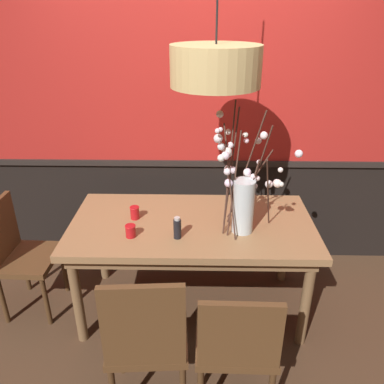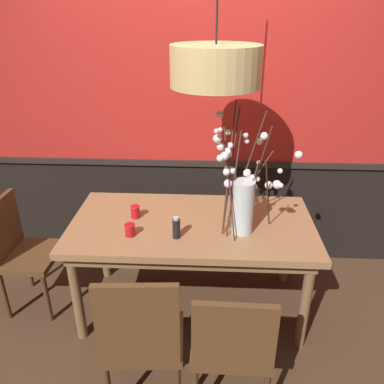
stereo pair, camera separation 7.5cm
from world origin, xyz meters
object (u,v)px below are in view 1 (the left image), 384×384
object	(u,v)px
chair_head_west_end	(19,251)
candle_holder_nearer_center	(131,231)
chair_near_side_right	(237,343)
chair_near_side_left	(146,338)
candle_holder_nearer_edge	(135,213)
dining_table	(192,232)
chair_far_side_right	(217,200)
vase_with_blossoms	(243,196)
pendant_lamp	(216,66)
condiment_bottle	(177,228)

from	to	relation	value
chair_head_west_end	candle_holder_nearer_center	size ratio (longest dim) A/B	10.61
chair_near_side_right	chair_head_west_end	world-z (taller)	chair_head_west_end
chair_near_side_left	candle_holder_nearer_center	world-z (taller)	chair_near_side_left
chair_near_side_left	candle_holder_nearer_edge	xyz separation A→B (m)	(-0.18, 0.89, 0.28)
dining_table	chair_far_side_right	size ratio (longest dim) A/B	1.88
chair_far_side_right	vase_with_blossoms	distance (m)	1.09
vase_with_blossoms	pendant_lamp	xyz separation A→B (m)	(-0.20, 0.09, 0.80)
chair_far_side_right	condiment_bottle	world-z (taller)	condiment_bottle
condiment_bottle	chair_far_side_right	bearing A→B (deg)	73.83
dining_table	condiment_bottle	world-z (taller)	condiment_bottle
chair_near_side_left	vase_with_blossoms	xyz separation A→B (m)	(0.56, 0.75, 0.49)
dining_table	chair_near_side_right	xyz separation A→B (m)	(0.26, -0.84, -0.17)
chair_near_side_right	chair_far_side_right	xyz separation A→B (m)	(-0.04, 1.70, 0.01)
candle_holder_nearer_center	candle_holder_nearer_edge	distance (m)	0.24
chair_head_west_end	vase_with_blossoms	xyz separation A→B (m)	(1.62, -0.08, 0.51)
vase_with_blossoms	candle_holder_nearer_edge	size ratio (longest dim) A/B	9.15
condiment_bottle	vase_with_blossoms	bearing A→B (deg)	14.34
candle_holder_nearer_center	condiment_bottle	world-z (taller)	condiment_bottle
dining_table	chair_near_side_right	world-z (taller)	chair_near_side_right
condiment_bottle	chair_near_side_left	bearing A→B (deg)	-101.97
chair_head_west_end	pendant_lamp	size ratio (longest dim) A/B	0.84
dining_table	chair_far_side_right	bearing A→B (deg)	75.79
chair_near_side_left	condiment_bottle	xyz separation A→B (m)	(0.14, 0.64, 0.30)
chair_head_west_end	candle_holder_nearer_center	xyz separation A→B (m)	(0.88, -0.18, 0.30)
chair_near_side_left	chair_far_side_right	bearing A→B (deg)	75.39
dining_table	vase_with_blossoms	distance (m)	0.49
chair_near_side_left	condiment_bottle	size ratio (longest dim) A/B	6.32
chair_head_west_end	candle_holder_nearer_edge	size ratio (longest dim) A/B	9.61
chair_near_side_right	vase_with_blossoms	xyz separation A→B (m)	(0.08, 0.74, 0.52)
chair_near_side_left	chair_head_west_end	bearing A→B (deg)	141.73
chair_near_side_left	candle_holder_nearer_center	bearing A→B (deg)	104.94
chair_head_west_end	condiment_bottle	distance (m)	1.25
chair_near_side_right	pendant_lamp	xyz separation A→B (m)	(-0.12, 0.83, 1.32)
vase_with_blossoms	chair_head_west_end	bearing A→B (deg)	177.16
vase_with_blossoms	dining_table	bearing A→B (deg)	163.71
chair_head_west_end	candle_holder_nearer_edge	bearing A→B (deg)	3.96
chair_head_west_end	condiment_bottle	bearing A→B (deg)	-9.05
candle_holder_nearer_edge	condiment_bottle	world-z (taller)	condiment_bottle
chair_near_side_right	condiment_bottle	bearing A→B (deg)	118.90
chair_far_side_right	candle_holder_nearer_edge	distance (m)	1.07
dining_table	chair_near_side_left	distance (m)	0.89
pendant_lamp	condiment_bottle	bearing A→B (deg)	-138.82
dining_table	chair_near_side_right	size ratio (longest dim) A/B	1.96
chair_near_side_right	vase_with_blossoms	distance (m)	0.91
chair_near_side_right	condiment_bottle	world-z (taller)	condiment_bottle
chair_far_side_right	candle_holder_nearer_edge	world-z (taller)	chair_far_side_right
chair_far_side_right	candle_holder_nearer_edge	bearing A→B (deg)	-127.64
dining_table	vase_with_blossoms	world-z (taller)	vase_with_blossoms
chair_near_side_right	dining_table	bearing A→B (deg)	107.05
vase_with_blossoms	candle_holder_nearer_center	xyz separation A→B (m)	(-0.74, -0.10, -0.22)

